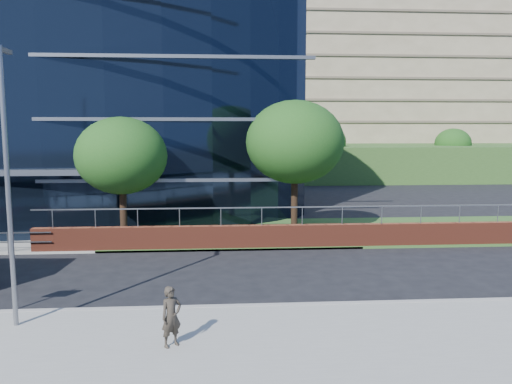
{
  "coord_description": "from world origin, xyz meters",
  "views": [
    {
      "loc": [
        12.05,
        -16.69,
        5.83
      ],
      "look_at": [
        13.77,
        8.0,
        2.76
      ],
      "focal_mm": 35.0,
      "sensor_mm": 36.0,
      "label": 1
    }
  ],
  "objects": [
    {
      "name": "grass_verge",
      "position": [
        24.0,
        11.0,
        0.06
      ],
      "size": [
        36.0,
        8.0,
        0.12
      ],
      "primitive_type": "cube",
      "color": "#2D511E",
      "rests_on": "ground"
    },
    {
      "name": "retaining_wall",
      "position": [
        20.0,
        7.3,
        0.61
      ],
      "size": [
        34.0,
        0.4,
        2.11
      ],
      "color": "maroon",
      "rests_on": "ground"
    },
    {
      "name": "apartment_block",
      "position": [
        32.0,
        57.21,
        11.11
      ],
      "size": [
        60.0,
        42.0,
        30.0
      ],
      "color": "#2D511E",
      "rests_on": "ground"
    },
    {
      "name": "tree_far_c",
      "position": [
        7.0,
        9.0,
        4.54
      ],
      "size": [
        4.62,
        4.62,
        6.51
      ],
      "color": "black",
      "rests_on": "ground"
    },
    {
      "name": "tree_far_d",
      "position": [
        16.0,
        10.0,
        5.19
      ],
      "size": [
        5.28,
        5.28,
        7.44
      ],
      "color": "black",
      "rests_on": "ground"
    },
    {
      "name": "tree_dist_e",
      "position": [
        24.0,
        40.0,
        4.54
      ],
      "size": [
        4.62,
        4.62,
        6.51
      ],
      "color": "black",
      "rests_on": "ground"
    },
    {
      "name": "tree_dist_f",
      "position": [
        40.0,
        42.0,
        4.21
      ],
      "size": [
        4.29,
        4.29,
        6.05
      ],
      "color": "black",
      "rests_on": "ground"
    },
    {
      "name": "streetlight_east",
      "position": [
        6.0,
        -2.17,
        4.44
      ],
      "size": [
        0.15,
        0.77,
        8.0
      ],
      "color": "slate",
      "rests_on": "pavement_near"
    },
    {
      "name": "pedestrian_b",
      "position": [
        10.7,
        -3.96,
        0.96
      ],
      "size": [
        0.71,
        0.66,
        1.62
      ],
      "primitive_type": "imported",
      "rotation": [
        0.0,
        0.0,
        0.63
      ],
      "color": "#332C23",
      "rests_on": "pavement_near"
    }
  ]
}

